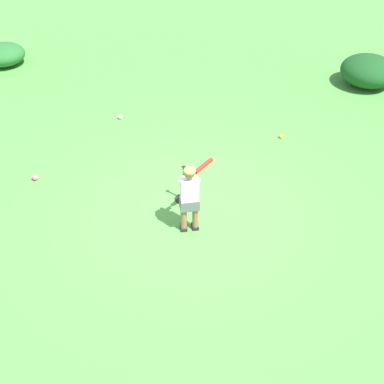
{
  "coord_description": "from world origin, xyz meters",
  "views": [
    {
      "loc": [
        0.69,
        -5.65,
        4.57
      ],
      "look_at": [
        0.03,
        -0.1,
        0.45
      ],
      "focal_mm": 44.91,
      "sensor_mm": 36.0,
      "label": 1
    }
  ],
  "objects_px": {
    "play_ball_far_right": "(120,117)",
    "play_ball_center_lawn": "(35,177)",
    "child_batter": "(190,192)",
    "batting_tee": "(184,194)",
    "play_ball_midfield": "(281,136)"
  },
  "relations": [
    {
      "from": "play_ball_far_right",
      "to": "play_ball_center_lawn",
      "type": "bearing_deg",
      "value": -111.43
    },
    {
      "from": "child_batter",
      "to": "batting_tee",
      "type": "relative_size",
      "value": 1.74
    },
    {
      "from": "child_batter",
      "to": "play_ball_center_lawn",
      "type": "xyz_separation_m",
      "value": [
        -2.7,
        0.91,
        -0.6
      ]
    },
    {
      "from": "play_ball_far_right",
      "to": "play_ball_midfield",
      "type": "xyz_separation_m",
      "value": [
        3.2,
        -0.4,
        -0.01
      ]
    },
    {
      "from": "play_ball_midfield",
      "to": "batting_tee",
      "type": "height_order",
      "value": "batting_tee"
    },
    {
      "from": "child_batter",
      "to": "batting_tee",
      "type": "bearing_deg",
      "value": 105.12
    },
    {
      "from": "play_ball_midfield",
      "to": "batting_tee",
      "type": "xyz_separation_m",
      "value": [
        -1.57,
        -2.13,
        0.07
      ]
    },
    {
      "from": "child_batter",
      "to": "play_ball_center_lawn",
      "type": "height_order",
      "value": "child_batter"
    },
    {
      "from": "play_ball_far_right",
      "to": "child_batter",
      "type": "bearing_deg",
      "value": -60.41
    },
    {
      "from": "child_batter",
      "to": "play_ball_midfield",
      "type": "bearing_deg",
      "value": 63.44
    },
    {
      "from": "batting_tee",
      "to": "play_ball_far_right",
      "type": "bearing_deg",
      "value": 122.86
    },
    {
      "from": "play_ball_far_right",
      "to": "batting_tee",
      "type": "bearing_deg",
      "value": -57.14
    },
    {
      "from": "play_ball_midfield",
      "to": "play_ball_far_right",
      "type": "bearing_deg",
      "value": 172.97
    },
    {
      "from": "play_ball_center_lawn",
      "to": "play_ball_midfield",
      "type": "xyz_separation_m",
      "value": [
        4.1,
        1.88,
        -0.01
      ]
    },
    {
      "from": "play_ball_far_right",
      "to": "play_ball_center_lawn",
      "type": "height_order",
      "value": "play_ball_center_lawn"
    }
  ]
}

